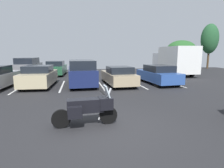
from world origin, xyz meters
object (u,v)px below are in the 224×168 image
Objects in this scene: car_blue at (158,74)px; box_truck at (174,60)px; car_navy at (82,73)px; motorcycle_touring at (88,107)px; car_champagne at (39,76)px; car_far_green at (56,68)px; car_tan at (118,76)px; car_far_grey at (28,67)px.

box_truck is at bearing 50.91° from car_blue.
box_truck is (10.15, 4.99, 0.65)m from car_navy.
motorcycle_touring is at bearing -90.14° from car_navy.
car_champagne is 6.81m from car_far_green.
box_truck is (7.45, 5.30, 0.91)m from car_tan.
box_truck reaches higher than car_navy.
car_navy is 0.74× the size of box_truck.
car_tan is at bearing -42.56° from car_far_grey.
car_navy is 11.33m from box_truck.
box_truck is at bearing 51.59° from motorcycle_touring.
car_far_grey reaches higher than car_tan.
car_tan is 0.97× the size of car_far_grey.
car_navy is 1.01× the size of car_far_grey.
car_far_green is (-8.41, 7.14, 0.03)m from car_blue.
box_truck is (10.16, 12.82, 0.96)m from motorcycle_touring.
motorcycle_touring is 0.45× the size of car_navy.
car_far_grey is at bearing 146.94° from car_blue.
motorcycle_touring is at bearing -70.29° from car_far_grey.
box_truck reaches higher than motorcycle_touring.
box_truck is (12.66, -1.91, 0.84)m from car_far_green.
motorcycle_touring is at bearing -127.94° from car_blue.
car_far_green is (-5.21, 7.21, 0.07)m from car_tan.
car_tan is at bearing 70.19° from motorcycle_touring.
box_truck is (15.51, -2.10, 0.65)m from car_far_grey.
car_navy is 2.72m from car_tan.
car_navy reaches higher than car_blue.
car_navy is at bearing -52.89° from car_far_grey.
motorcycle_touring is at bearing -109.81° from car_tan.
car_far_green is at bearing 110.03° from car_navy.
car_blue is at bearing -33.06° from car_far_grey.
car_champagne is (-2.99, 7.94, 0.10)m from motorcycle_touring.
car_champagne is 0.67× the size of box_truck.
motorcycle_touring is 15.85m from car_far_grey.
car_far_grey is at bearing 137.44° from car_tan.
car_far_green is at bearing 171.41° from box_truck.
car_blue is at bearing 52.06° from motorcycle_touring.
car_far_green is (2.85, -0.18, -0.19)m from car_far_grey.
car_blue is (5.92, 7.59, 0.09)m from motorcycle_touring.
car_far_green is at bearing -3.69° from car_far_grey.
car_champagne reaches higher than car_tan.
car_tan reaches higher than motorcycle_touring.
car_tan is (5.70, -0.41, -0.04)m from car_champagne.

